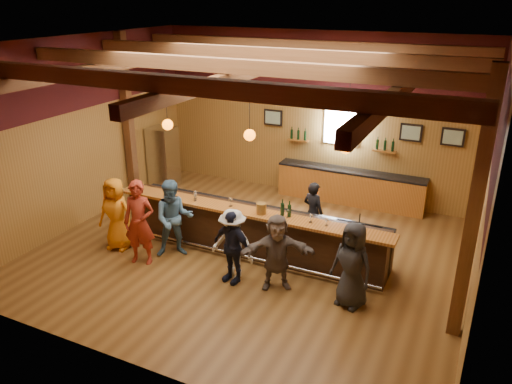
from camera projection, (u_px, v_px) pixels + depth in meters
room at (251, 110)px, 9.95m from camera, size 9.04×9.00×4.52m
bar_counter at (254, 229)px, 11.02m from camera, size 6.30×1.07×1.11m
back_bar_cabinet at (350, 187)px, 13.55m from camera, size 4.00×0.52×0.95m
window at (342, 127)px, 13.32m from camera, size 0.95×0.09×0.95m
framed_pictures at (374, 129)px, 12.94m from camera, size 5.35×0.05×0.45m
wine_shelves at (340, 143)px, 13.42m from camera, size 3.00×0.18×0.30m
pendant_lights at (250, 135)px, 10.09m from camera, size 4.24×0.24×1.37m
stainless_fridge at (163, 158)px, 14.57m from camera, size 0.70×0.70×1.80m
customer_orange at (116, 214)px, 11.03m from camera, size 0.87×0.62×1.66m
customer_redvest at (139, 223)px, 10.39m from camera, size 0.76×0.60×1.84m
customer_denim at (174, 219)px, 10.70m from camera, size 1.07×1.02×1.74m
customer_white at (233, 245)px, 9.86m from camera, size 1.02×0.66×1.50m
customer_navy at (232, 247)px, 9.76m from camera, size 0.94×0.55×1.51m
customer_brown at (277, 252)px, 9.54m from camera, size 1.47×1.08×1.54m
customer_dark at (352, 265)px, 8.97m from camera, size 0.92×0.74×1.65m
bartender at (313, 213)px, 11.33m from camera, size 0.62×0.50×1.47m
ice_bucket at (261, 208)px, 10.33m from camera, size 0.21×0.21×0.23m
bottle_a at (282, 209)px, 10.23m from camera, size 0.08×0.08×0.36m
bottle_b at (289, 211)px, 10.17m from camera, size 0.08×0.08×0.35m
glass_a at (141, 185)px, 11.59m from camera, size 0.07×0.07×0.16m
glass_b at (166, 190)px, 11.25m from camera, size 0.08×0.08×0.18m
glass_c at (195, 193)px, 11.07m from camera, size 0.08×0.08×0.19m
glass_d at (195, 195)px, 10.96m from camera, size 0.08×0.08×0.18m
glass_e at (231, 200)px, 10.68m from camera, size 0.09×0.09×0.20m
glass_f at (288, 211)px, 10.15m from camera, size 0.08×0.08×0.19m
glass_g at (311, 216)px, 9.93m from camera, size 0.08×0.08×0.18m
glass_h at (327, 220)px, 9.80m from camera, size 0.07×0.07×0.16m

